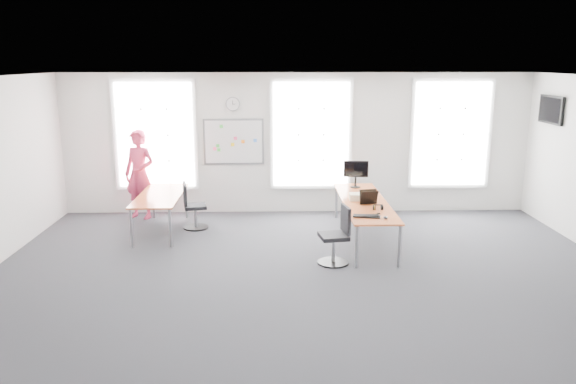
{
  "coord_description": "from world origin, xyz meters",
  "views": [
    {
      "loc": [
        -0.51,
        -7.92,
        3.26
      ],
      "look_at": [
        -0.27,
        1.2,
        1.1
      ],
      "focal_mm": 35.0,
      "sensor_mm": 36.0,
      "label": 1
    }
  ],
  "objects_px": {
    "keyboard": "(367,216)",
    "monitor": "(356,172)",
    "desk_right": "(364,203)",
    "desk_left": "(160,198)",
    "chair_left": "(192,208)",
    "person": "(140,174)",
    "headphones": "(378,207)",
    "chair_right": "(337,239)"
  },
  "relations": [
    {
      "from": "keyboard",
      "to": "monitor",
      "type": "xyz_separation_m",
      "value": [
        0.13,
        2.17,
        0.32
      ]
    },
    {
      "from": "desk_right",
      "to": "desk_left",
      "type": "height_order",
      "value": "same"
    },
    {
      "from": "chair_left",
      "to": "monitor",
      "type": "xyz_separation_m",
      "value": [
        3.25,
        0.31,
        0.66
      ]
    },
    {
      "from": "monitor",
      "to": "chair_left",
      "type": "bearing_deg",
      "value": -168.74
    },
    {
      "from": "desk_left",
      "to": "person",
      "type": "bearing_deg",
      "value": 121.34
    },
    {
      "from": "chair_left",
      "to": "monitor",
      "type": "bearing_deg",
      "value": -96.87
    },
    {
      "from": "keyboard",
      "to": "monitor",
      "type": "height_order",
      "value": "monitor"
    },
    {
      "from": "chair_left",
      "to": "person",
      "type": "distance_m",
      "value": 1.53
    },
    {
      "from": "person",
      "to": "headphones",
      "type": "height_order",
      "value": "person"
    },
    {
      "from": "chair_left",
      "to": "keyboard",
      "type": "xyz_separation_m",
      "value": [
        3.13,
        -1.86,
        0.34
      ]
    },
    {
      "from": "headphones",
      "to": "monitor",
      "type": "xyz_separation_m",
      "value": [
        -0.13,
        1.74,
        0.28
      ]
    },
    {
      "from": "desk_left",
      "to": "keyboard",
      "type": "height_order",
      "value": "keyboard"
    },
    {
      "from": "monitor",
      "to": "person",
      "type": "bearing_deg",
      "value": 179.33
    },
    {
      "from": "desk_right",
      "to": "monitor",
      "type": "height_order",
      "value": "monitor"
    },
    {
      "from": "chair_right",
      "to": "keyboard",
      "type": "xyz_separation_m",
      "value": [
        0.51,
        0.17,
        0.32
      ]
    },
    {
      "from": "chair_left",
      "to": "person",
      "type": "bearing_deg",
      "value": 43.24
    },
    {
      "from": "chair_right",
      "to": "person",
      "type": "xyz_separation_m",
      "value": [
        -3.81,
        2.84,
        0.51
      ]
    },
    {
      "from": "desk_right",
      "to": "headphones",
      "type": "distance_m",
      "value": 0.65
    },
    {
      "from": "chair_left",
      "to": "headphones",
      "type": "relative_size",
      "value": 5.33
    },
    {
      "from": "chair_right",
      "to": "keyboard",
      "type": "height_order",
      "value": "chair_right"
    },
    {
      "from": "chair_left",
      "to": "headphones",
      "type": "distance_m",
      "value": 3.69
    },
    {
      "from": "chair_left",
      "to": "monitor",
      "type": "relative_size",
      "value": 1.68
    },
    {
      "from": "monitor",
      "to": "keyboard",
      "type": "bearing_deg",
      "value": -87.54
    },
    {
      "from": "chair_right",
      "to": "chair_left",
      "type": "bearing_deg",
      "value": -137.57
    },
    {
      "from": "desk_left",
      "to": "chair_right",
      "type": "relative_size",
      "value": 2.09
    },
    {
      "from": "chair_right",
      "to": "monitor",
      "type": "relative_size",
      "value": 1.76
    },
    {
      "from": "person",
      "to": "keyboard",
      "type": "bearing_deg",
      "value": -10.79
    },
    {
      "from": "desk_left",
      "to": "keyboard",
      "type": "bearing_deg",
      "value": -24.23
    },
    {
      "from": "chair_right",
      "to": "monitor",
      "type": "height_order",
      "value": "monitor"
    },
    {
      "from": "chair_right",
      "to": "keyboard",
      "type": "relative_size",
      "value": 2.17
    },
    {
      "from": "chair_right",
      "to": "headphones",
      "type": "bearing_deg",
      "value": 118.33
    },
    {
      "from": "desk_left",
      "to": "person",
      "type": "height_order",
      "value": "person"
    },
    {
      "from": "chair_right",
      "to": "monitor",
      "type": "distance_m",
      "value": 2.51
    },
    {
      "from": "chair_left",
      "to": "monitor",
      "type": "distance_m",
      "value": 3.34
    },
    {
      "from": "chair_right",
      "to": "headphones",
      "type": "xyz_separation_m",
      "value": [
        0.76,
        0.6,
        0.36
      ]
    },
    {
      "from": "monitor",
      "to": "chair_right",
      "type": "bearing_deg",
      "value": -99.32
    },
    {
      "from": "chair_left",
      "to": "headphones",
      "type": "xyz_separation_m",
      "value": [
        3.39,
        -1.43,
        0.38
      ]
    },
    {
      "from": "person",
      "to": "monitor",
      "type": "relative_size",
      "value": 3.4
    },
    {
      "from": "desk_left",
      "to": "monitor",
      "type": "relative_size",
      "value": 3.67
    },
    {
      "from": "chair_right",
      "to": "chair_left",
      "type": "xyz_separation_m",
      "value": [
        -2.62,
        2.03,
        -0.02
      ]
    },
    {
      "from": "person",
      "to": "monitor",
      "type": "distance_m",
      "value": 4.47
    },
    {
      "from": "desk_left",
      "to": "headphones",
      "type": "height_order",
      "value": "headphones"
    }
  ]
}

